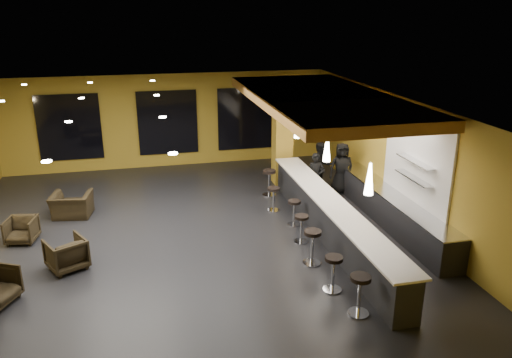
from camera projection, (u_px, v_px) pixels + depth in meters
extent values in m
cube|color=black|center=(188.00, 238.00, 13.33)|extent=(12.00, 13.00, 0.10)
cube|color=black|center=(181.00, 105.00, 12.15)|extent=(12.00, 13.00, 0.10)
cube|color=olive|center=(167.00, 121.00, 18.76)|extent=(12.00, 0.10, 3.50)
cube|color=olive|center=(232.00, 325.00, 6.71)|extent=(12.00, 0.10, 3.50)
cube|color=olive|center=(400.00, 159.00, 14.05)|extent=(0.10, 13.00, 3.50)
cube|color=#B57935|center=(321.00, 99.00, 14.00)|extent=(3.60, 8.00, 0.28)
cube|color=black|center=(69.00, 127.00, 17.92)|extent=(2.20, 0.06, 2.40)
cube|color=black|center=(168.00, 123.00, 18.68)|extent=(2.20, 0.06, 2.40)
cube|color=black|center=(246.00, 119.00, 19.33)|extent=(2.20, 0.06, 2.40)
cube|color=white|center=(416.00, 161.00, 13.03)|extent=(0.06, 3.20, 2.40)
cube|color=black|center=(331.00, 221.00, 13.02)|extent=(0.60, 8.00, 1.00)
cube|color=white|center=(332.00, 203.00, 12.85)|extent=(0.78, 8.10, 0.05)
cube|color=black|center=(391.00, 210.00, 13.94)|extent=(0.70, 6.00, 0.86)
cube|color=silver|center=(393.00, 195.00, 13.79)|extent=(0.72, 6.00, 0.03)
cube|color=silver|center=(414.00, 178.00, 12.95)|extent=(0.30, 1.50, 0.03)
cube|color=silver|center=(416.00, 161.00, 12.80)|extent=(0.30, 1.50, 0.03)
cube|color=#A78225|center=(282.00, 134.00, 16.84)|extent=(0.60, 0.60, 3.50)
cone|color=white|center=(369.00, 179.00, 10.58)|extent=(0.20, 0.20, 0.70)
cone|color=white|center=(327.00, 148.00, 12.87)|extent=(0.20, 0.20, 0.70)
cone|color=white|center=(297.00, 127.00, 15.17)|extent=(0.20, 0.20, 0.70)
imported|color=black|center=(316.00, 177.00, 15.69)|extent=(0.64, 0.52, 1.50)
imported|color=black|center=(321.00, 167.00, 16.32)|extent=(0.97, 0.86, 1.68)
imported|color=black|center=(341.00, 168.00, 16.18)|extent=(0.87, 0.60, 1.69)
imported|color=black|center=(66.00, 254.00, 11.58)|extent=(1.11, 1.12, 0.76)
imported|color=black|center=(22.00, 230.00, 12.91)|extent=(0.82, 0.84, 0.66)
imported|color=black|center=(72.00, 205.00, 14.48)|extent=(1.22, 1.11, 0.71)
cylinder|color=silver|center=(358.00, 313.00, 9.95)|extent=(0.43, 0.43, 0.03)
cylinder|color=silver|center=(359.00, 296.00, 9.83)|extent=(0.08, 0.08, 0.76)
cylinder|color=black|center=(361.00, 278.00, 9.69)|extent=(0.41, 0.41, 0.09)
cylinder|color=silver|center=(332.00, 290.00, 10.78)|extent=(0.41, 0.41, 0.03)
cylinder|color=silver|center=(333.00, 275.00, 10.67)|extent=(0.07, 0.07, 0.72)
cylinder|color=black|center=(334.00, 259.00, 10.54)|extent=(0.39, 0.39, 0.08)
cylinder|color=silver|center=(312.00, 263.00, 11.91)|extent=(0.43, 0.43, 0.03)
cylinder|color=silver|center=(312.00, 248.00, 11.78)|extent=(0.08, 0.08, 0.76)
cylinder|color=black|center=(313.00, 232.00, 11.65)|extent=(0.41, 0.41, 0.09)
cylinder|color=silver|center=(301.00, 241.00, 13.00)|extent=(0.38, 0.38, 0.03)
cylinder|color=silver|center=(301.00, 230.00, 12.89)|extent=(0.07, 0.07, 0.66)
cylinder|color=black|center=(302.00, 217.00, 12.77)|extent=(0.36, 0.36, 0.08)
cylinder|color=silver|center=(294.00, 224.00, 14.03)|extent=(0.37, 0.37, 0.03)
cylinder|color=silver|center=(294.00, 213.00, 13.92)|extent=(0.06, 0.06, 0.65)
cylinder|color=black|center=(294.00, 202.00, 13.81)|extent=(0.35, 0.35, 0.07)
cylinder|color=silver|center=(273.00, 210.00, 15.00)|extent=(0.37, 0.37, 0.03)
cylinder|color=silver|center=(274.00, 200.00, 14.89)|extent=(0.07, 0.07, 0.65)
cylinder|color=black|center=(274.00, 189.00, 14.77)|extent=(0.35, 0.35, 0.07)
cylinder|color=silver|center=(269.00, 195.00, 16.22)|extent=(0.44, 0.44, 0.03)
cylinder|color=silver|center=(269.00, 184.00, 16.10)|extent=(0.08, 0.08, 0.76)
cylinder|color=black|center=(269.00, 171.00, 15.96)|extent=(0.41, 0.41, 0.09)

